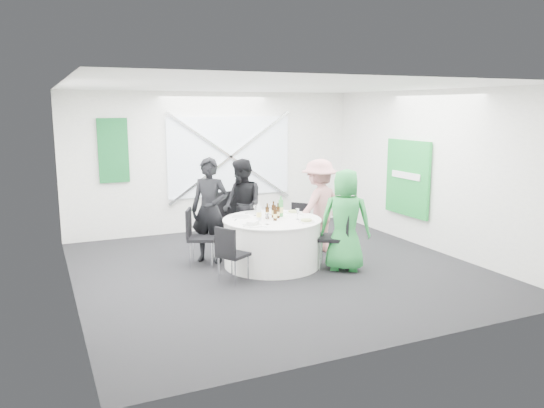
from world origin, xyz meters
name	(u,v)px	position (x,y,z in m)	size (l,w,h in m)	color
floor	(277,269)	(0.00, 0.00, 0.00)	(6.00, 6.00, 0.00)	black
ceiling	(278,86)	(0.00, 0.00, 2.80)	(6.00, 6.00, 0.00)	white
wall_back	(215,162)	(0.00, 3.00, 1.40)	(6.00, 6.00, 0.00)	silver
wall_front	(401,217)	(0.00, -3.00, 1.40)	(6.00, 6.00, 0.00)	silver
wall_left	(67,193)	(-3.00, 0.00, 1.40)	(6.00, 6.00, 0.00)	silver
wall_right	(433,171)	(3.00, 0.00, 1.40)	(6.00, 6.00, 0.00)	silver
window_panel	(230,157)	(0.30, 2.96, 1.50)	(2.60, 0.03, 1.60)	silver
window_brace_a	(231,157)	(0.30, 2.92, 1.50)	(0.05, 0.05, 3.16)	silver
window_brace_b	(231,157)	(0.30, 2.92, 1.50)	(0.05, 0.05, 3.16)	silver
green_banner	(113,151)	(-2.00, 2.95, 1.70)	(0.55, 0.04, 1.20)	#125D24
green_sign	(407,178)	(2.94, 0.60, 1.20)	(0.05, 1.20, 1.40)	green
banquet_table	(272,242)	(0.00, 0.20, 0.38)	(1.56, 1.56, 0.76)	white
chair_back	(232,215)	(-0.22, 1.44, 0.60)	(0.54, 0.54, 1.02)	black
chair_back_left	(196,233)	(-1.10, 0.69, 0.54)	(0.56, 0.55, 0.92)	black
chair_back_right	(298,223)	(0.84, 0.93, 0.47)	(0.52, 0.52, 0.82)	black
chair_front_right	(339,232)	(0.89, -0.38, 0.59)	(0.63, 0.63, 1.00)	black
chair_front_left	(230,251)	(-0.91, -0.35, 0.48)	(0.52, 0.52, 0.83)	black
person_man_back_left	(210,210)	(-0.82, 0.83, 0.85)	(0.62, 0.41, 1.71)	black
person_man_back	(242,205)	(-0.11, 1.21, 0.81)	(0.79, 0.43, 1.62)	black
person_woman_pink	(319,206)	(1.06, 0.58, 0.81)	(1.05, 0.49, 1.63)	tan
person_woman_green	(345,220)	(0.93, -0.48, 0.79)	(0.77, 0.50, 1.58)	green
plate_back	(253,213)	(-0.09, 0.75, 0.77)	(0.26, 0.26, 0.01)	white
plate_back_left	(241,217)	(-0.40, 0.53, 0.77)	(0.29, 0.29, 0.01)	white
plate_back_right	(293,212)	(0.52, 0.49, 0.78)	(0.25, 0.25, 0.04)	white
plate_front_right	(306,221)	(0.39, -0.21, 0.78)	(0.26, 0.26, 0.04)	white
plate_front_left	(252,226)	(-0.47, -0.14, 0.77)	(0.28, 0.28, 0.01)	white
napkin	(253,223)	(-0.45, -0.11, 0.80)	(0.19, 0.13, 0.05)	white
beer_bottle_a	(267,213)	(-0.06, 0.24, 0.86)	(0.06, 0.06, 0.25)	#361D09
beer_bottle_b	(273,211)	(0.07, 0.29, 0.86)	(0.06, 0.06, 0.27)	#361D09
beer_bottle_c	(278,212)	(0.11, 0.22, 0.85)	(0.06, 0.06, 0.24)	#361D09
beer_bottle_d	(275,215)	(0.00, 0.07, 0.85)	(0.06, 0.06, 0.24)	#361D09
green_water_bottle	(281,208)	(0.21, 0.32, 0.89)	(0.08, 0.08, 0.33)	green
clear_water_bottle	(259,213)	(-0.22, 0.20, 0.87)	(0.08, 0.08, 0.29)	silver
wine_glass_a	(271,207)	(0.12, 0.51, 0.88)	(0.07, 0.07, 0.17)	white
wine_glass_b	(255,208)	(-0.14, 0.55, 0.88)	(0.07, 0.07, 0.17)	white
wine_glass_c	(298,212)	(0.36, 0.01, 0.88)	(0.07, 0.07, 0.17)	white
wine_glass_d	(267,216)	(-0.23, -0.13, 0.88)	(0.07, 0.07, 0.17)	white
fork_a	(304,223)	(0.31, -0.28, 0.76)	(0.01, 0.15, 0.01)	silver
knife_a	(308,219)	(0.52, -0.06, 0.76)	(0.01, 0.15, 0.01)	silver
fork_b	(300,214)	(0.56, 0.32, 0.76)	(0.01, 0.15, 0.01)	silver
knife_b	(283,212)	(0.39, 0.62, 0.76)	(0.01, 0.15, 0.01)	silver
fork_c	(240,216)	(-0.38, 0.63, 0.76)	(0.01, 0.15, 0.01)	silver
knife_c	(236,220)	(-0.56, 0.35, 0.76)	(0.01, 0.15, 0.01)	silver
fork_d	(270,212)	(0.20, 0.74, 0.76)	(0.01, 0.15, 0.01)	silver
knife_d	(249,213)	(-0.17, 0.75, 0.76)	(0.01, 0.15, 0.01)	silver
fork_e	(247,225)	(-0.52, -0.04, 0.76)	(0.01, 0.15, 0.01)	silver
knife_e	(263,227)	(-0.36, -0.25, 0.76)	(0.01, 0.15, 0.01)	silver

